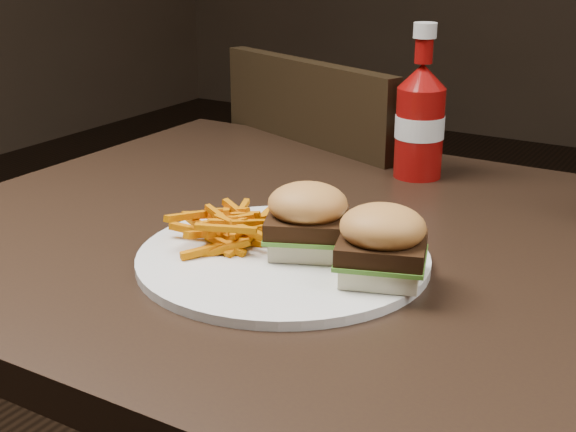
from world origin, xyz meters
The scene contains 7 objects.
dining_table centered at (0.00, 0.00, 0.73)m, with size 1.20×0.80×0.04m, color black.
chair_far centered at (-0.28, 0.54, 0.43)m, with size 0.42×0.42×0.04m, color black.
plate centered at (-0.11, -0.10, 0.76)m, with size 0.31×0.31×0.01m, color white.
sandwich_half_a centered at (-0.09, -0.09, 0.77)m, with size 0.08×0.07×0.02m, color beige.
sandwich_half_b centered at (0.01, -0.11, 0.77)m, with size 0.08×0.07×0.02m, color beige.
fries_pile centered at (-0.18, -0.10, 0.78)m, with size 0.10×0.10×0.04m, color #B85300, non-canonical shape.
ketchup_bottle centered at (-0.11, 0.27, 0.81)m, with size 0.07×0.07×0.14m, color maroon.
Camera 1 is at (0.31, -0.78, 1.09)m, focal length 50.00 mm.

